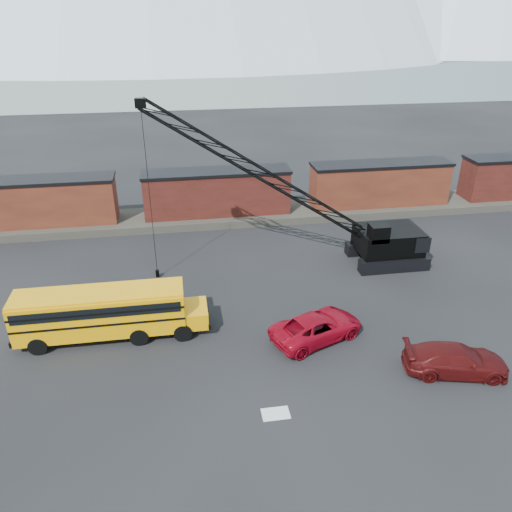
{
  "coord_description": "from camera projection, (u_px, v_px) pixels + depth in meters",
  "views": [
    {
      "loc": [
        -3.47,
        -22.43,
        18.25
      ],
      "look_at": [
        1.4,
        7.73,
        3.0
      ],
      "focal_mm": 35.0,
      "sensor_mm": 36.0,
      "label": 1
    }
  ],
  "objects": [
    {
      "name": "maroon_suv",
      "position": [
        456.0,
        360.0,
        27.52
      ],
      "size": [
        6.05,
        3.5,
        1.65
      ],
      "primitive_type": "imported",
      "rotation": [
        0.0,
        0.0,
        1.35
      ],
      "color": "#460C0D",
      "rests_on": "ground"
    },
    {
      "name": "crawler_crane",
      "position": [
        288.0,
        188.0,
        36.14
      ],
      "size": [
        21.27,
        4.2,
        13.28
      ],
      "color": "black",
      "rests_on": "ground"
    },
    {
      "name": "school_bus",
      "position": [
        107.0,
        312.0,
        30.11
      ],
      "size": [
        11.65,
        2.65,
        3.19
      ],
      "color": "orange",
      "rests_on": "ground"
    },
    {
      "name": "boxcar_east_near",
      "position": [
        380.0,
        184.0,
        48.94
      ],
      "size": [
        13.7,
        3.1,
        4.17
      ],
      "color": "#441B13",
      "rests_on": "gravel_berm"
    },
    {
      "name": "boxcar_west_near",
      "position": [
        38.0,
        202.0,
        44.38
      ],
      "size": [
        13.7,
        3.1,
        4.17
      ],
      "color": "#441B13",
      "rests_on": "gravel_berm"
    },
    {
      "name": "ground",
      "position": [
        253.0,
        364.0,
        28.46
      ],
      "size": [
        160.0,
        160.0,
        0.0
      ],
      "primitive_type": "plane",
      "color": "black",
      "rests_on": "ground"
    },
    {
      "name": "red_pickup",
      "position": [
        317.0,
        327.0,
        30.37
      ],
      "size": [
        6.48,
        4.72,
        1.64
      ],
      "primitive_type": "imported",
      "rotation": [
        0.0,
        0.0,
        1.95
      ],
      "color": "maroon",
      "rests_on": "ground"
    },
    {
      "name": "boxcar_mid",
      "position": [
        217.0,
        192.0,
        46.66
      ],
      "size": [
        13.7,
        3.1,
        4.17
      ],
      "color": "#4E1916",
      "rests_on": "gravel_berm"
    },
    {
      "name": "snow_patch",
      "position": [
        276.0,
        414.0,
        24.99
      ],
      "size": [
        1.4,
        0.9,
        0.02
      ],
      "primitive_type": "cube",
      "color": "silver",
      "rests_on": "ground"
    },
    {
      "name": "gravel_berm",
      "position": [
        218.0,
        216.0,
        47.74
      ],
      "size": [
        120.0,
        5.0,
        0.7
      ],
      "primitive_type": "cube",
      "color": "#454139",
      "rests_on": "ground"
    }
  ]
}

